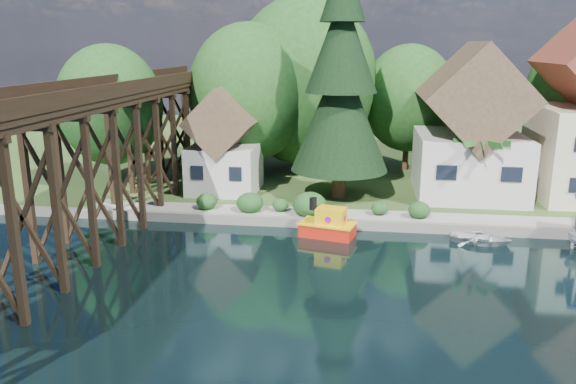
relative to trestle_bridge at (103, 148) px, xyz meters
name	(u,v)px	position (x,y,z in m)	size (l,w,h in m)	color
ground	(372,282)	(16.00, -5.17, -5.35)	(140.00, 140.00, 0.00)	black
bank	(370,151)	(16.00, 28.83, -5.10)	(140.00, 52.00, 0.50)	#2B451B
seawall	(437,228)	(20.00, 2.83, -5.04)	(60.00, 0.40, 0.62)	slate
promenade	(467,220)	(22.00, 4.13, -4.82)	(50.00, 2.60, 0.06)	gray
trestle_bridge	(103,148)	(0.00, 0.00, 0.00)	(4.12, 44.18, 9.30)	black
house_left	(471,132)	(23.00, 10.83, -0.21)	(7.64, 8.64, 11.02)	beige
shed	(224,148)	(5.00, 9.33, -1.52)	(5.09, 5.40, 7.85)	beige
bg_trees	(386,95)	(17.00, 16.08, 1.94)	(49.90, 13.30, 10.57)	#382314
shrubs	(301,203)	(11.40, 4.09, -4.12)	(15.76, 2.47, 1.70)	#174019
conifer	(341,84)	(13.63, 8.51, 3.31)	(6.88, 6.88, 16.95)	#382314
palm_tree	(481,144)	(23.04, 7.07, -0.44)	(4.44, 4.44, 5.05)	#382314
tugboat	(328,225)	(13.40, 1.30, -4.64)	(3.61, 2.52, 2.38)	red
boat_white_a	(481,237)	(22.34, 1.38, -4.99)	(2.49, 3.48, 0.72)	silver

